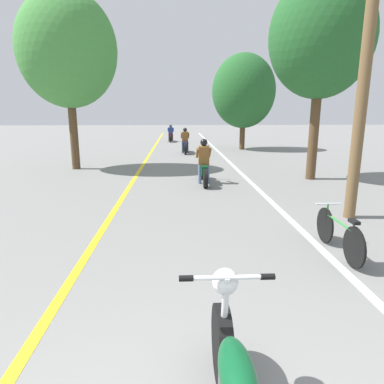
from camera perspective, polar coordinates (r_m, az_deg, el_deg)
lane_stripe_center at (r=14.12m, az=-8.59°, el=3.81°), size 0.14×48.00×0.01m
lane_stripe_edge at (r=14.25m, az=7.34°, el=3.94°), size 0.14×48.00×0.01m
utility_pole at (r=8.18m, az=27.39°, el=22.13°), size 1.10×0.24×7.29m
roadside_tree_right_near at (r=12.60m, az=20.76°, el=22.92°), size 3.34×3.00×6.52m
roadside_tree_right_far at (r=21.55m, az=8.61°, el=16.27°), size 3.79×3.41×5.66m
roadside_tree_left at (r=14.82m, az=-20.07°, el=21.31°), size 3.75×3.38×6.73m
motorcycle_rider_lead at (r=11.09m, az=1.97°, el=4.23°), size 0.50×2.03×1.44m
motorcycle_rider_mid at (r=19.47m, az=-1.16°, el=8.07°), size 0.50×2.14×1.41m
motorcycle_rider_far at (r=27.04m, az=-3.57°, el=9.43°), size 0.50×1.97×1.31m
bicycle_parked at (r=6.09m, az=23.24°, el=-6.42°), size 0.44×1.65×0.74m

